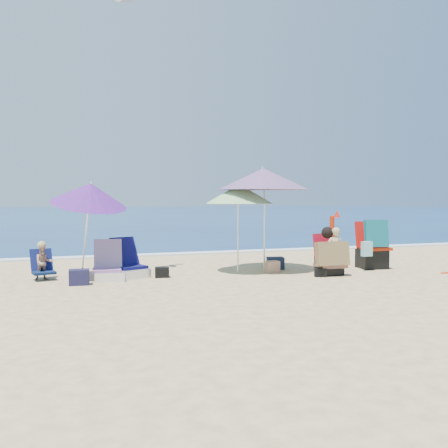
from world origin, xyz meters
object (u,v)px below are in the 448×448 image
object	(u,v)px
camp_chair_right	(372,251)
person_left	(43,262)
umbrella_blue	(90,194)
umbrella_striped	(239,194)
person_center	(333,252)
chair_rainbow	(109,269)
furled_umbrella	(333,238)
umbrella_turquoise	(263,179)
camp_chair_left	(328,262)
chair_navy	(130,267)

from	to	relation	value
camp_chair_right	person_left	distance (m)	7.35
umbrella_blue	umbrella_striped	bearing A→B (deg)	-3.55
umbrella_blue	person_left	world-z (taller)	umbrella_blue
umbrella_striped	person_center	bearing A→B (deg)	-33.19
umbrella_blue	person_center	size ratio (longest dim) A/B	2.03
chair_rainbow	camp_chair_right	world-z (taller)	camp_chair_right
camp_chair_right	umbrella_striped	bearing A→B (deg)	172.32
umbrella_blue	chair_rainbow	distance (m)	1.60
person_left	chair_rainbow	bearing A→B (deg)	-20.24
umbrella_blue	camp_chair_right	world-z (taller)	umbrella_blue
umbrella_striped	camp_chair_right	bearing A→B (deg)	-7.68
person_center	furled_umbrella	bearing A→B (deg)	59.55
umbrella_blue	furled_umbrella	size ratio (longest dim) A/B	1.53
umbrella_turquoise	umbrella_striped	bearing A→B (deg)	-173.57
umbrella_turquoise	umbrella_blue	distance (m)	3.82
umbrella_turquoise	camp_chair_left	world-z (taller)	umbrella_turquoise
furled_umbrella	chair_rainbow	xyz separation A→B (m)	(-4.84, 0.53, -0.55)
chair_rainbow	camp_chair_right	distance (m)	6.06
furled_umbrella	chair_navy	world-z (taller)	furled_umbrella
umbrella_striped	umbrella_blue	xyz separation A→B (m)	(-3.19, 0.20, -0.01)
umbrella_blue	chair_rainbow	world-z (taller)	umbrella_blue
umbrella_striped	camp_chair_left	world-z (taller)	umbrella_striped
chair_rainbow	person_center	bearing A→B (deg)	-12.01
furled_umbrella	person_left	xyz separation A→B (m)	(-6.10, 0.99, -0.41)
chair_navy	chair_rainbow	distance (m)	0.51
umbrella_blue	camp_chair_left	world-z (taller)	umbrella_blue
chair_navy	umbrella_turquoise	bearing A→B (deg)	-0.28
furled_umbrella	person_center	xyz separation A→B (m)	(-0.26, -0.44, -0.26)
chair_rainbow	camp_chair_left	size ratio (longest dim) A/B	0.91
chair_rainbow	umbrella_striped	bearing A→B (deg)	2.92
chair_rainbow	person_left	distance (m)	1.35
camp_chair_right	person_left	size ratio (longest dim) A/B	1.47
person_left	camp_chair_right	bearing A→B (deg)	-5.83
umbrella_striped	camp_chair_right	size ratio (longest dim) A/B	1.73
umbrella_turquoise	camp_chair_left	distance (m)	2.36
furled_umbrella	camp_chair_right	distance (m)	1.28
umbrella_striped	camp_chair_left	xyz separation A→B (m)	(1.71, -0.95, -1.49)
umbrella_striped	person_center	world-z (taller)	umbrella_striped
umbrella_blue	camp_chair_left	xyz separation A→B (m)	(4.91, -1.14, -1.48)
camp_chair_left	umbrella_turquoise	bearing A→B (deg)	137.47
camp_chair_left	person_left	distance (m)	5.98
umbrella_striped	camp_chair_right	xyz separation A→B (m)	(3.19, -0.43, -1.33)
umbrella_turquoise	camp_chair_right	xyz separation A→B (m)	(2.58, -0.50, -1.67)
chair_navy	person_left	bearing A→B (deg)	172.23
umbrella_blue	umbrella_turquoise	bearing A→B (deg)	-1.96
person_left	camp_chair_left	bearing A→B (deg)	-12.20
umbrella_blue	camp_chair_right	xyz separation A→B (m)	(6.38, -0.63, -1.32)
furled_umbrella	person_left	size ratio (longest dim) A/B	1.77
chair_navy	person_center	bearing A→B (deg)	-16.27
furled_umbrella	camp_chair_left	size ratio (longest dim) A/B	1.58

